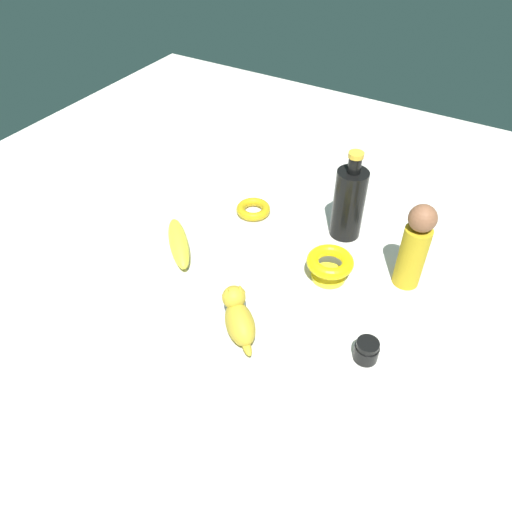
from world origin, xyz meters
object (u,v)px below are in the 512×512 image
(cat_figurine, at_px, (239,318))
(person_figure_adult, at_px, (415,246))
(bangle, at_px, (253,209))
(bowl, at_px, (330,264))
(nail_polish_jar, at_px, (366,350))
(banana, at_px, (178,244))
(bottle_tall, at_px, (349,202))

(cat_figurine, relative_size, person_figure_adult, 0.55)
(bangle, bearing_deg, person_figure_adult, 173.66)
(bangle, relative_size, bowl, 0.86)
(nail_polish_jar, height_order, person_figure_adult, person_figure_adult)
(bowl, distance_m, person_figure_adult, 0.18)
(bangle, relative_size, banana, 0.49)
(banana, distance_m, person_figure_adult, 0.52)
(bangle, xyz_separation_m, banana, (0.08, 0.21, 0.01))
(nail_polish_jar, bearing_deg, person_figure_adult, -90.41)
(bowl, xyz_separation_m, person_figure_adult, (-0.15, -0.07, 0.06))
(banana, distance_m, nail_polish_jar, 0.49)
(cat_figurine, height_order, bowl, cat_figurine)
(cat_figurine, height_order, person_figure_adult, person_figure_adult)
(bowl, xyz_separation_m, nail_polish_jar, (-0.15, 0.16, -0.02))
(bangle, distance_m, nail_polish_jar, 0.50)
(bottle_tall, bearing_deg, bowl, 100.42)
(bangle, distance_m, banana, 0.23)
(nail_polish_jar, xyz_separation_m, person_figure_adult, (-0.00, -0.23, 0.08))
(bottle_tall, height_order, nail_polish_jar, bottle_tall)
(cat_figurine, xyz_separation_m, nail_polish_jar, (-0.24, -0.07, -0.02))
(bangle, bearing_deg, bottle_tall, -169.75)
(cat_figurine, bearing_deg, nail_polish_jar, -164.56)
(bangle, xyz_separation_m, nail_polish_jar, (-0.41, 0.28, 0.01))
(bangle, relative_size, nail_polish_jar, 1.89)
(bowl, bearing_deg, bottle_tall, -79.58)
(cat_figurine, xyz_separation_m, banana, (0.25, -0.13, -0.02))
(banana, relative_size, nail_polish_jar, 3.86)
(bottle_tall, height_order, person_figure_adult, bottle_tall)
(bottle_tall, relative_size, person_figure_adult, 1.10)
(bowl, bearing_deg, nail_polish_jar, 132.40)
(cat_figurine, relative_size, nail_polish_jar, 2.42)
(nail_polish_jar, bearing_deg, bottle_tall, -61.18)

